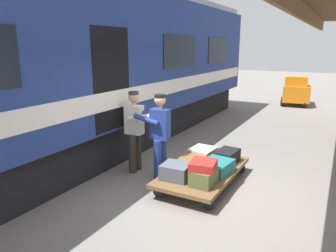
% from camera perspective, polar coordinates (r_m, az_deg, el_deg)
% --- Properties ---
extents(ground_plane, '(60.00, 60.00, 0.00)m').
position_cam_1_polar(ground_plane, '(5.90, 7.28, -12.01)').
color(ground_plane, slate).
extents(train_car, '(3.02, 16.88, 4.00)m').
position_cam_1_polar(train_car, '(7.41, -19.22, 9.28)').
color(train_car, navy).
rests_on(train_car, ground_plane).
extents(luggage_cart, '(1.17, 2.20, 0.29)m').
position_cam_1_polar(luggage_cart, '(6.19, 6.28, -8.17)').
color(luggage_cart, brown).
rests_on(luggage_cart, ground_plane).
extents(suitcase_slate_roller, '(0.52, 0.49, 0.27)m').
position_cam_1_polar(suitcase_slate_roller, '(5.72, 1.49, -8.12)').
color(suitcase_slate_roller, '#4C515B').
rests_on(suitcase_slate_roller, luggage_cart).
extents(suitcase_olive_duffel, '(0.37, 0.49, 0.27)m').
position_cam_1_polar(suitcase_olive_duffel, '(5.51, 6.43, -9.06)').
color(suitcase_olive_duffel, brown).
rests_on(suitcase_olive_duffel, luggage_cart).
extents(suitcase_teal_softside, '(0.57, 0.69, 0.22)m').
position_cam_1_polar(suitcase_teal_softside, '(6.04, 8.65, -7.23)').
color(suitcase_teal_softside, '#1E666B').
rests_on(suitcase_teal_softside, luggage_cart).
extents(suitcase_brown_leather, '(0.53, 0.67, 0.18)m').
position_cam_1_polar(suitcase_brown_leather, '(6.24, 4.06, -6.64)').
color(suitcase_brown_leather, brown).
rests_on(suitcase_brown_leather, luggage_cart).
extents(suitcase_black_hardshell, '(0.43, 0.59, 0.26)m').
position_cam_1_polar(suitcase_black_hardshell, '(6.57, 10.51, -5.37)').
color(suitcase_black_hardshell, black).
rests_on(suitcase_black_hardshell, luggage_cart).
extents(suitcase_cream_canvas, '(0.50, 0.57, 0.22)m').
position_cam_1_polar(suitcase_cream_canvas, '(6.75, 6.24, -4.86)').
color(suitcase_cream_canvas, beige).
rests_on(suitcase_cream_canvas, luggage_cart).
extents(suitcase_red_plastic, '(0.49, 0.53, 0.14)m').
position_cam_1_polar(suitcase_red_plastic, '(5.45, 6.33, -6.97)').
color(suitcase_red_plastic, '#AD231E').
rests_on(suitcase_red_plastic, suitcase_olive_duffel).
extents(porter_in_overalls, '(0.68, 0.44, 1.70)m').
position_cam_1_polar(porter_in_overalls, '(6.22, -1.59, -1.38)').
color(porter_in_overalls, navy).
rests_on(porter_in_overalls, ground_plane).
extents(porter_by_door, '(0.68, 0.45, 1.70)m').
position_cam_1_polar(porter_by_door, '(6.60, -5.89, -0.54)').
color(porter_by_door, '#332D28').
rests_on(porter_by_door, ground_plane).
extents(baggage_tug, '(1.32, 1.83, 1.30)m').
position_cam_1_polar(baggage_tug, '(15.36, 22.01, 5.82)').
color(baggage_tug, orange).
rests_on(baggage_tug, ground_plane).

